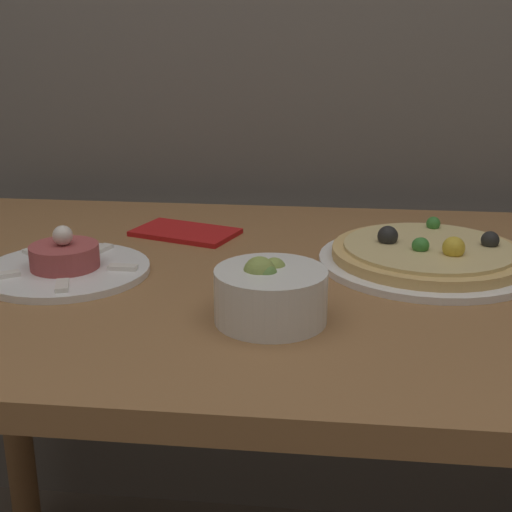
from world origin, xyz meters
TOP-DOWN VIEW (x-y plane):
  - dining_table at (0.00, 0.38)m, footprint 1.33×0.77m
  - pizza_plate at (0.19, 0.44)m, footprint 0.31×0.31m
  - tartare_plate at (-0.32, 0.35)m, footprint 0.23×0.23m
  - small_bowl at (-0.02, 0.22)m, footprint 0.13×0.13m
  - napkin at (-0.19, 0.56)m, footprint 0.19×0.15m

SIDE VIEW (x-z plane):
  - dining_table at x=0.00m, z-range 0.28..1.04m
  - napkin at x=-0.19m, z-range 0.77..0.77m
  - tartare_plate at x=-0.32m, z-range 0.74..0.81m
  - pizza_plate at x=0.19m, z-range 0.75..0.81m
  - small_bowl at x=-0.02m, z-range 0.76..0.84m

